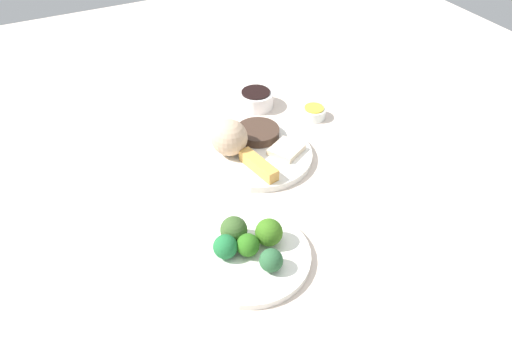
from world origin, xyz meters
TOP-DOWN VIEW (x-y plane):
  - tabletop at (0.00, 0.00)m, footprint 2.20×2.20m
  - main_plate at (-0.01, -0.02)m, footprint 0.25×0.25m
  - rice_scoop at (0.05, -0.05)m, footprint 0.08×0.08m
  - spring_roll at (0.02, 0.04)m, footprint 0.05×0.11m
  - crab_rangoon_wonton at (-0.07, 0.01)m, footprint 0.09×0.09m
  - stir_fry_heap at (-0.04, -0.08)m, footprint 0.10×0.10m
  - broccoli_plate at (0.15, 0.24)m, footprint 0.23×0.23m
  - broccoli_floret_0 at (0.15, 0.24)m, footprint 0.04×0.04m
  - broccoli_floret_1 at (0.13, 0.29)m, footprint 0.04×0.04m
  - broccoli_floret_2 at (0.10, 0.24)m, footprint 0.05×0.05m
  - broccoli_floret_3 at (0.16, 0.20)m, footprint 0.05×0.05m
  - broccoli_floret_4 at (0.19, 0.23)m, footprint 0.05×0.05m
  - soy_sauce_bowl at (-0.10, -0.23)m, footprint 0.09×0.09m
  - soy_sauce_bowl_liquid at (-0.10, -0.23)m, footprint 0.08×0.08m
  - sauce_ramekin_hot_mustard at (-0.21, -0.11)m, footprint 0.06×0.06m
  - sauce_ramekin_hot_mustard_liquid at (-0.21, -0.11)m, footprint 0.05×0.05m

SIDE VIEW (x-z plane):
  - tabletop at x=0.00m, z-range 0.00..0.02m
  - broccoli_plate at x=0.15m, z-range 0.02..0.03m
  - main_plate at x=-0.01m, z-range 0.02..0.04m
  - sauce_ramekin_hot_mustard at x=-0.21m, z-range 0.02..0.05m
  - soy_sauce_bowl at x=-0.10m, z-range 0.02..0.06m
  - crab_rangoon_wonton at x=-0.07m, z-range 0.04..0.05m
  - stir_fry_heap at x=-0.04m, z-range 0.04..0.06m
  - sauce_ramekin_hot_mustard_liquid at x=-0.21m, z-range 0.05..0.05m
  - spring_roll at x=0.02m, z-range 0.04..0.06m
  - broccoli_floret_1 at x=0.13m, z-range 0.03..0.08m
  - broccoli_floret_0 at x=0.15m, z-range 0.03..0.08m
  - broccoli_floret_4 at x=0.19m, z-range 0.03..0.08m
  - broccoli_floret_3 at x=0.16m, z-range 0.03..0.09m
  - broccoli_floret_2 at x=0.10m, z-range 0.03..0.09m
  - soy_sauce_bowl_liquid at x=-0.10m, z-range 0.06..0.07m
  - rice_scoop at x=0.05m, z-range 0.04..0.12m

